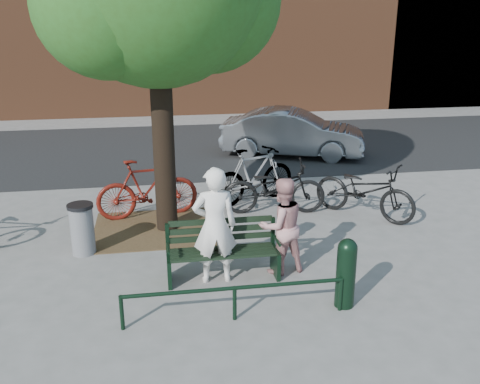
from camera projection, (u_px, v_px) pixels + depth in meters
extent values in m
plane|color=gray|center=(223.00, 278.00, 8.44)|extent=(90.00, 90.00, 0.00)
cube|color=brown|center=(157.00, 228.00, 10.34)|extent=(2.40, 2.00, 0.02)
cube|color=black|center=(187.00, 148.00, 16.38)|extent=(40.00, 7.00, 0.01)
cube|color=black|center=(169.00, 269.00, 8.24)|extent=(0.06, 0.52, 0.45)
cube|color=black|center=(167.00, 237.00, 8.31)|extent=(0.06, 0.06, 0.44)
cylinder|color=black|center=(168.00, 248.00, 8.01)|extent=(0.04, 0.36, 0.04)
cube|color=black|center=(275.00, 262.00, 8.49)|extent=(0.06, 0.52, 0.45)
cube|color=black|center=(273.00, 230.00, 8.57)|extent=(0.06, 0.06, 0.44)
cylinder|color=black|center=(277.00, 241.00, 8.27)|extent=(0.04, 0.36, 0.04)
cube|color=black|center=(223.00, 252.00, 8.29)|extent=(1.64, 0.46, 0.04)
cube|color=black|center=(221.00, 229.00, 8.42)|extent=(1.64, 0.03, 0.47)
cylinder|color=black|center=(122.00, 313.00, 7.01)|extent=(0.06, 0.06, 0.50)
cylinder|color=black|center=(235.00, 303.00, 7.24)|extent=(0.06, 0.06, 0.50)
cylinder|color=black|center=(341.00, 294.00, 7.46)|extent=(0.06, 0.06, 0.50)
cylinder|color=black|center=(235.00, 288.00, 7.16)|extent=(3.00, 0.06, 0.06)
cylinder|color=black|center=(163.00, 132.00, 9.76)|extent=(0.40, 0.40, 3.80)
sphere|color=#275119|center=(107.00, 5.00, 8.56)|extent=(2.40, 2.40, 2.40)
imported|color=white|center=(215.00, 226.00, 8.08)|extent=(0.68, 0.45, 1.85)
imported|color=tan|center=(282.00, 226.00, 8.42)|extent=(0.88, 0.76, 1.58)
cylinder|color=black|center=(346.00, 277.00, 7.52)|extent=(0.28, 0.28, 0.90)
sphere|color=black|center=(348.00, 248.00, 7.38)|extent=(0.28, 0.28, 0.28)
cylinder|color=gray|center=(82.00, 231.00, 9.18)|extent=(0.40, 0.40, 0.84)
cylinder|color=black|center=(80.00, 206.00, 9.04)|extent=(0.44, 0.44, 0.06)
imported|color=#5B140D|center=(147.00, 189.00, 10.75)|extent=(2.11, 0.89, 1.23)
imported|color=black|center=(274.00, 188.00, 11.00)|extent=(2.18, 0.98, 1.11)
imported|color=gray|center=(254.00, 175.00, 11.60)|extent=(2.13, 1.34, 1.24)
imported|color=black|center=(365.00, 190.00, 10.80)|extent=(2.04, 2.06, 1.13)
imported|color=gray|center=(292.00, 133.00, 15.37)|extent=(4.30, 2.73, 1.34)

